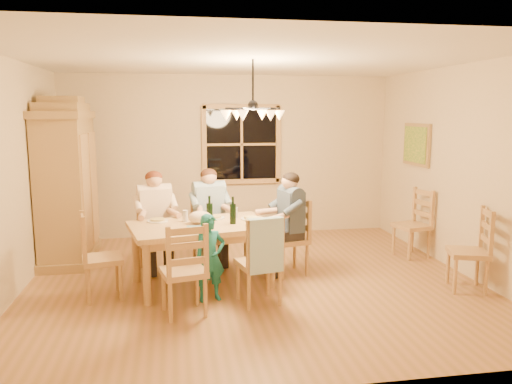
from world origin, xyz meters
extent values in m
plane|color=olive|center=(0.00, 0.00, 0.00)|extent=(5.50, 5.50, 0.00)
cube|color=white|center=(0.00, 0.00, 2.70)|extent=(5.50, 5.00, 0.02)
cube|color=#CCBB90|center=(0.00, 2.50, 1.35)|extent=(5.50, 0.02, 2.70)
cube|color=#CCBB90|center=(-2.75, 0.00, 1.35)|extent=(0.02, 5.00, 2.70)
cube|color=#CCBB90|center=(2.75, 0.00, 1.35)|extent=(0.02, 5.00, 2.70)
cube|color=black|center=(0.20, 2.48, 1.55)|extent=(1.20, 0.03, 1.20)
cube|color=#B4834F|center=(0.20, 2.46, 1.55)|extent=(1.30, 0.06, 1.30)
cube|color=#9F7C45|center=(2.72, 1.20, 1.60)|extent=(0.04, 0.78, 0.64)
cube|color=#1E6B2D|center=(2.69, 1.20, 1.60)|extent=(0.02, 0.68, 0.54)
cylinder|color=black|center=(0.00, 0.00, 2.44)|extent=(0.02, 0.02, 0.53)
sphere|color=black|center=(0.00, 0.00, 2.17)|extent=(0.12, 0.12, 0.12)
cylinder|color=black|center=(0.16, 0.00, 2.13)|extent=(0.34, 0.02, 0.02)
cone|color=#FFB259|center=(0.32, 0.00, 2.05)|extent=(0.13, 0.13, 0.12)
cylinder|color=black|center=(0.08, 0.14, 2.13)|extent=(0.19, 0.31, 0.02)
cone|color=#FFB259|center=(0.16, 0.28, 2.05)|extent=(0.13, 0.13, 0.12)
cylinder|color=black|center=(-0.08, 0.14, 2.13)|extent=(0.19, 0.31, 0.02)
cone|color=#FFB259|center=(-0.16, 0.28, 2.05)|extent=(0.13, 0.13, 0.12)
cylinder|color=black|center=(-0.16, 0.00, 2.13)|extent=(0.34, 0.02, 0.02)
cone|color=#FFB259|center=(-0.32, 0.00, 2.05)|extent=(0.13, 0.13, 0.12)
cylinder|color=black|center=(-0.08, -0.14, 2.13)|extent=(0.19, 0.31, 0.02)
cone|color=#FFB259|center=(-0.16, -0.28, 2.05)|extent=(0.13, 0.13, 0.12)
cylinder|color=black|center=(0.08, -0.14, 2.13)|extent=(0.19, 0.31, 0.02)
cone|color=#FFB259|center=(0.16, -0.28, 2.05)|extent=(0.13, 0.13, 0.12)
cube|color=#9F7C45|center=(-2.43, 1.36, 1.00)|extent=(0.60, 1.30, 2.00)
cube|color=#9F7C45|center=(-2.43, 1.36, 2.05)|extent=(0.66, 1.40, 0.10)
cube|color=#9F7C45|center=(-2.43, 1.36, 2.15)|extent=(0.58, 1.00, 0.12)
cube|color=#9F7C45|center=(-2.43, 1.36, 2.25)|extent=(0.52, 0.55, 0.10)
cube|color=#B4834F|center=(-2.12, 1.03, 1.00)|extent=(0.03, 0.55, 1.60)
cube|color=#B4834F|center=(-2.12, 1.69, 1.00)|extent=(0.03, 0.55, 1.60)
cube|color=#9F7C45|center=(-2.43, 1.36, 0.06)|extent=(0.66, 1.40, 0.12)
cube|color=tan|center=(-0.63, -0.02, 0.73)|extent=(1.85, 1.35, 0.06)
cube|color=#B4834F|center=(-0.63, -0.02, 0.65)|extent=(1.67, 1.17, 0.10)
cylinder|color=#B4834F|center=(-1.26, -0.58, 0.35)|extent=(0.09, 0.09, 0.70)
cylinder|color=#B4834F|center=(0.18, -0.27, 0.35)|extent=(0.09, 0.09, 0.70)
cylinder|color=#B4834F|center=(-1.43, 0.22, 0.35)|extent=(0.09, 0.09, 0.70)
cylinder|color=#B4834F|center=(0.01, 0.53, 0.35)|extent=(0.09, 0.09, 0.70)
cube|color=#B4834F|center=(-1.20, 0.66, 0.45)|extent=(0.52, 0.50, 0.06)
cube|color=#B4834F|center=(-1.20, 0.66, 0.72)|extent=(0.38, 0.13, 0.54)
cube|color=#B4834F|center=(-0.47, 0.82, 0.45)|extent=(0.52, 0.50, 0.06)
cube|color=#B4834F|center=(-0.47, 0.82, 0.72)|extent=(0.38, 0.13, 0.54)
cube|color=#B4834F|center=(-0.87, -0.88, 0.45)|extent=(0.52, 0.50, 0.06)
cube|color=#B4834F|center=(-0.87, -0.88, 0.72)|extent=(0.38, 0.13, 0.54)
cube|color=#B4834F|center=(-0.05, -0.71, 0.45)|extent=(0.52, 0.50, 0.06)
cube|color=#B4834F|center=(-0.05, -0.71, 0.72)|extent=(0.38, 0.13, 0.54)
cube|color=#B4834F|center=(-1.76, -0.27, 0.45)|extent=(0.50, 0.52, 0.06)
cube|color=#B4834F|center=(-1.76, -0.27, 0.72)|extent=(0.13, 0.38, 0.54)
cube|color=#B4834F|center=(0.51, 0.22, 0.45)|extent=(0.50, 0.52, 0.06)
cube|color=#B4834F|center=(0.51, 0.22, 0.72)|extent=(0.13, 0.38, 0.54)
cube|color=beige|center=(-1.20, 0.66, 0.84)|extent=(0.44, 0.30, 0.52)
cube|color=#262328|center=(-1.20, 0.66, 0.53)|extent=(0.46, 0.49, 0.14)
sphere|color=tan|center=(-1.20, 0.66, 1.22)|extent=(0.21, 0.21, 0.21)
ellipsoid|color=#592614|center=(-1.20, 0.66, 1.25)|extent=(0.22, 0.22, 0.17)
cube|color=#32618A|center=(-0.47, 0.82, 0.84)|extent=(0.44, 0.30, 0.52)
cube|color=#262328|center=(-0.47, 0.82, 0.53)|extent=(0.46, 0.49, 0.14)
sphere|color=tan|center=(-0.47, 0.82, 1.22)|extent=(0.21, 0.21, 0.21)
ellipsoid|color=#381E11|center=(-0.47, 0.82, 1.25)|extent=(0.22, 0.22, 0.17)
cube|color=#3E4C63|center=(0.51, 0.22, 0.84)|extent=(0.30, 0.44, 0.52)
cube|color=#262328|center=(0.51, 0.22, 0.53)|extent=(0.49, 0.46, 0.14)
sphere|color=tan|center=(0.51, 0.22, 1.22)|extent=(0.21, 0.21, 0.21)
ellipsoid|color=black|center=(0.51, 0.22, 1.25)|extent=(0.22, 0.22, 0.17)
cube|color=#A2C7DB|center=(-0.01, -0.90, 0.70)|extent=(0.39, 0.18, 0.58)
cylinder|color=black|center=(-0.53, 0.04, 0.93)|extent=(0.08, 0.08, 0.33)
cylinder|color=black|center=(-0.26, -0.07, 0.93)|extent=(0.08, 0.08, 0.33)
cylinder|color=white|center=(-1.15, 0.19, 0.77)|extent=(0.26, 0.26, 0.02)
cylinder|color=white|center=(-0.45, 0.26, 0.77)|extent=(0.26, 0.26, 0.02)
cylinder|color=white|center=(0.00, 0.13, 0.77)|extent=(0.26, 0.26, 0.02)
cylinder|color=silver|center=(-0.82, 0.15, 0.83)|extent=(0.06, 0.06, 0.14)
cylinder|color=silver|center=(-0.19, 0.22, 0.83)|extent=(0.06, 0.06, 0.14)
ellipsoid|color=tan|center=(-0.03, -0.18, 0.82)|extent=(0.20, 0.20, 0.11)
cube|color=teal|center=(-0.72, -0.28, 0.78)|extent=(0.21, 0.17, 0.03)
ellipsoid|color=beige|center=(-0.65, 0.00, 0.84)|extent=(0.28, 0.22, 0.15)
imported|color=#1B747A|center=(-0.57, -0.55, 0.49)|extent=(0.41, 0.34, 0.98)
cube|color=#B4834F|center=(2.45, -0.71, 0.45)|extent=(0.53, 0.55, 0.06)
cube|color=#B4834F|center=(2.45, -0.71, 0.72)|extent=(0.16, 0.38, 0.54)
cube|color=#B4834F|center=(2.45, 0.70, 0.45)|extent=(0.51, 0.52, 0.06)
cube|color=#B4834F|center=(2.45, 0.70, 0.72)|extent=(0.13, 0.38, 0.54)
camera|label=1|loc=(-0.95, -5.90, 2.09)|focal=35.00mm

